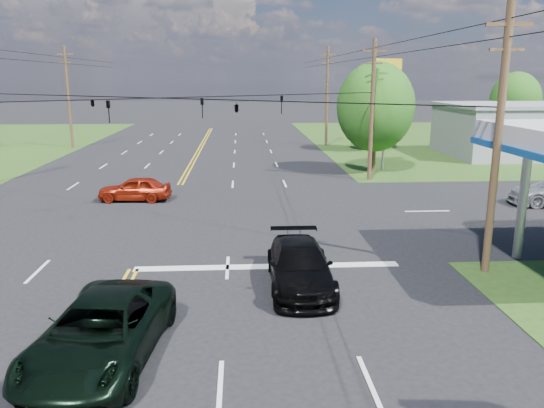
{
  "coord_description": "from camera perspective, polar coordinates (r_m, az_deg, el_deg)",
  "views": [
    {
      "loc": [
        4.04,
        -14.93,
        7.0
      ],
      "look_at": [
        5.3,
        6.0,
        1.97
      ],
      "focal_mm": 35.0,
      "sensor_mm": 36.0,
      "label": 1
    }
  ],
  "objects": [
    {
      "name": "ground",
      "position": [
        28.12,
        -11.6,
        -1.21
      ],
      "size": [
        280.0,
        280.0,
        0.0
      ],
      "primitive_type": "plane",
      "color": "black",
      "rests_on": "ground"
    },
    {
      "name": "grass_ne",
      "position": [
        66.93,
        24.29,
        6.3
      ],
      "size": [
        46.0,
        48.0,
        0.03
      ],
      "primitive_type": "cube",
      "color": "#2B4215",
      "rests_on": "ground"
    },
    {
      "name": "stop_bar",
      "position": [
        20.2,
        -0.52,
        -6.78
      ],
      "size": [
        10.0,
        0.5,
        0.02
      ],
      "primitive_type": "cube",
      "color": "silver",
      "rests_on": "ground"
    },
    {
      "name": "retail_ne",
      "position": [
        53.84,
        25.6,
        7.06
      ],
      "size": [
        14.0,
        10.0,
        4.4
      ],
      "primitive_type": "cube",
      "color": "gray",
      "rests_on": "ground"
    },
    {
      "name": "pole_se",
      "position": [
        20.15,
        23.12,
        6.47
      ],
      "size": [
        1.6,
        0.28,
        9.5
      ],
      "color": "#452D1D",
      "rests_on": "ground"
    },
    {
      "name": "pole_ne",
      "position": [
        37.09,
        10.7,
        10.03
      ],
      "size": [
        1.6,
        0.28,
        9.5
      ],
      "color": "#452D1D",
      "rests_on": "ground"
    },
    {
      "name": "pole_left_far",
      "position": [
        57.54,
        -21.06,
        10.78
      ],
      "size": [
        1.6,
        0.28,
        10.0
      ],
      "color": "#452D1D",
      "rests_on": "ground"
    },
    {
      "name": "pole_right_far",
      "position": [
        55.69,
        5.94,
        11.53
      ],
      "size": [
        1.6,
        0.28,
        10.0
      ],
      "color": "#452D1D",
      "rests_on": "ground"
    },
    {
      "name": "span_wire_signals",
      "position": [
        27.25,
        -12.2,
        11.08
      ],
      "size": [
        26.0,
        18.0,
        1.13
      ],
      "color": "black",
      "rests_on": "ground"
    },
    {
      "name": "power_lines",
      "position": [
        25.31,
        -13.2,
        16.77
      ],
      "size": [
        26.04,
        100.0,
        0.64
      ],
      "color": "black",
      "rests_on": "ground"
    },
    {
      "name": "tree_right_a",
      "position": [
        40.24,
        11.07,
        10.2
      ],
      "size": [
        5.7,
        5.7,
        8.18
      ],
      "color": "#452D1D",
      "rests_on": "ground"
    },
    {
      "name": "tree_right_b",
      "position": [
        52.51,
        10.45,
        10.23
      ],
      "size": [
        4.94,
        4.94,
        7.09
      ],
      "color": "#452D1D",
      "rests_on": "ground"
    },
    {
      "name": "tree_far_r",
      "position": [
        64.38,
        24.7,
        10.09
      ],
      "size": [
        5.32,
        5.32,
        7.63
      ],
      "color": "#452D1D",
      "rests_on": "ground"
    },
    {
      "name": "pickup_dkgreen",
      "position": [
        14.29,
        -17.9,
        -12.92
      ],
      "size": [
        3.31,
        6.05,
        1.61
      ],
      "primitive_type": "imported",
      "rotation": [
        0.0,
        0.0,
        -0.11
      ],
      "color": "black",
      "rests_on": "ground"
    },
    {
      "name": "suv_black",
      "position": [
        18.16,
        3.01,
        -6.67
      ],
      "size": [
        2.14,
        5.17,
        1.5
      ],
      "primitive_type": "imported",
      "rotation": [
        0.0,
        0.0,
        -0.01
      ],
      "color": "black",
      "rests_on": "ground"
    },
    {
      "name": "sedan_red",
      "position": [
        31.74,
        -14.55,
        1.6
      ],
      "size": [
        4.2,
        1.87,
        1.4
      ],
      "primitive_type": "imported",
      "rotation": [
        0.0,
        0.0,
        -1.62
      ],
      "color": "maroon",
      "rests_on": "ground"
    },
    {
      "name": "polesign_ne",
      "position": [
        41.4,
        12.22,
        12.58
      ],
      "size": [
        2.29,
        0.81,
        8.36
      ],
      "color": "#A5A5AA",
      "rests_on": "ground"
    }
  ]
}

